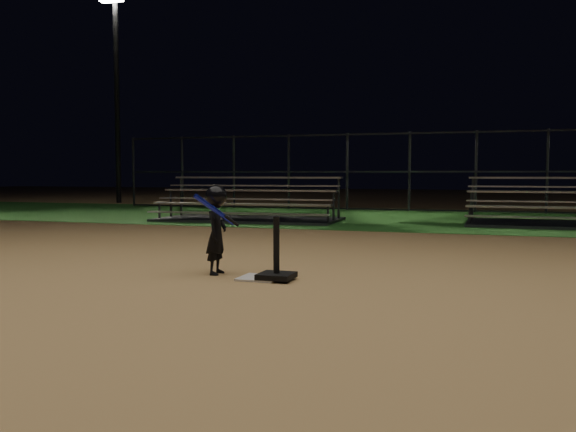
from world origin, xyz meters
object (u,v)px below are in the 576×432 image
Objects in this scene: bleacher_left at (248,212)px; light_pole_left at (116,80)px; batting_tee at (276,268)px; child_batter at (216,227)px; home_plate at (260,278)px; bleacher_right at (572,216)px.

light_pole_left is at bearing 138.03° from bleacher_left.
batting_tee is 0.93m from child_batter.
home_plate is at bearing -106.88° from child_batter.
light_pole_left reaches higher than child_batter.
bleacher_left is 7.58m from bleacher_right.
light_pole_left is at bearing 159.47° from bleacher_right.
child_batter is at bearing -72.89° from bleacher_left.
home_plate is 8.50m from bleacher_left.
child_batter is 9.73m from bleacher_right.
home_plate is 0.10× the size of bleacher_right.
bleacher_right reaches higher than batting_tee.
light_pole_left is (-12.21, 14.98, 4.80)m from batting_tee.
batting_tee is 8.62m from bleacher_left.
batting_tee reaches higher than home_plate.
bleacher_left reaches higher than batting_tee.
home_plate is at bearing -115.15° from bleacher_right.
child_batter is at bearing 166.74° from home_plate.
child_batter is at bearing -118.73° from bleacher_right.
bleacher_right is at bearing 63.98° from home_plate.
bleacher_right is (7.54, 0.78, 0.00)m from bleacher_left.
child_batter reaches higher than home_plate.
home_plate is 9.57m from bleacher_right.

